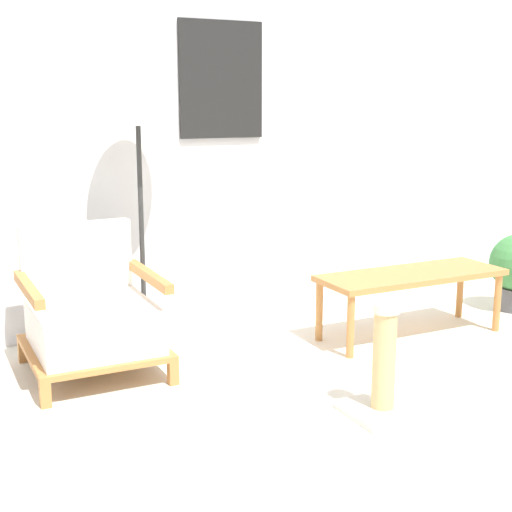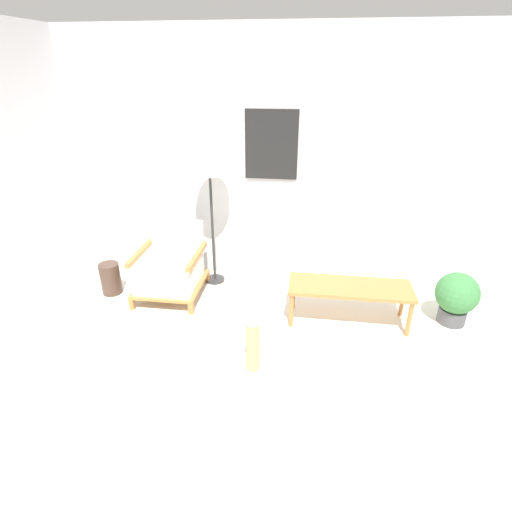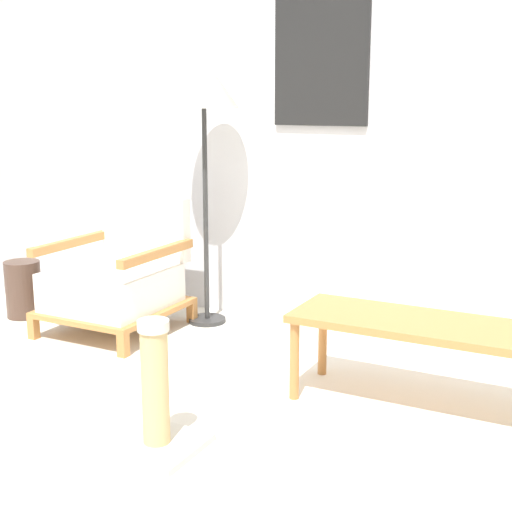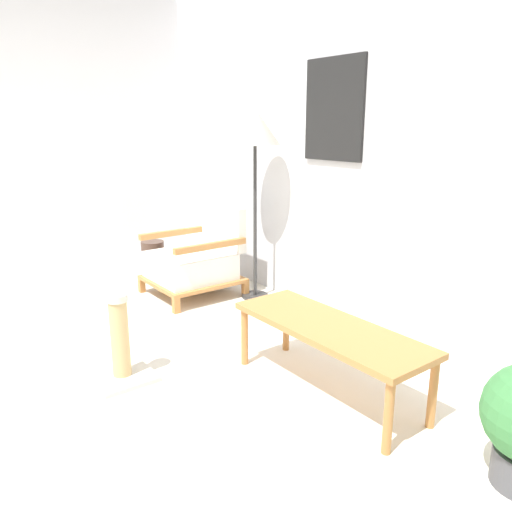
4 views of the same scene
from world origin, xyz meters
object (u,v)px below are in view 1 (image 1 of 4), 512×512
object	(u,v)px
armchair	(91,317)
coffee_table	(411,280)
scratching_post	(383,376)
floor_lamp	(137,109)

from	to	relation	value
armchair	coffee_table	bearing A→B (deg)	-8.35
scratching_post	coffee_table	bearing A→B (deg)	45.95
armchair	scratching_post	distance (m)	1.56
armchair	scratching_post	world-z (taller)	armchair
coffee_table	scratching_post	size ratio (longest dim) A/B	2.24
coffee_table	armchair	bearing A→B (deg)	171.65
floor_lamp	coffee_table	size ratio (longest dim) A/B	1.34
armchair	scratching_post	bearing A→B (deg)	-46.64
scratching_post	armchair	bearing A→B (deg)	133.36
armchair	floor_lamp	distance (m)	1.20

